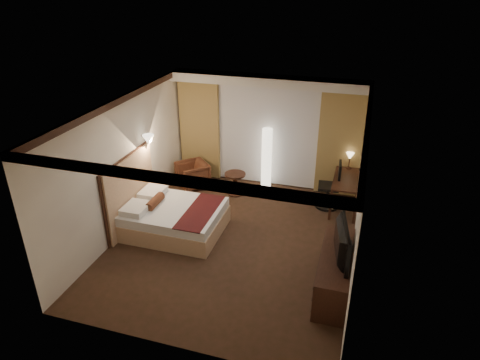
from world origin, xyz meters
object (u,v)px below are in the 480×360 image
(armchair, at_px, (192,174))
(floor_lamp, at_px, (267,159))
(desk, at_px, (345,193))
(side_table, at_px, (235,184))
(office_chair, at_px, (329,185))
(dresser, at_px, (335,272))
(bed, at_px, (175,219))
(television, at_px, (337,237))

(armchair, xyz_separation_m, floor_lamp, (1.73, 0.46, 0.42))
(desk, bearing_deg, side_table, -178.19)
(desk, height_order, office_chair, office_chair)
(floor_lamp, xyz_separation_m, dresser, (1.95, -3.26, -0.43))
(side_table, distance_m, dresser, 3.75)
(floor_lamp, bearing_deg, office_chair, -18.08)
(bed, height_order, television, television)
(armchair, bearing_deg, bed, -32.41)
(desk, xyz_separation_m, office_chair, (-0.36, -0.05, 0.17))
(bed, relative_size, dresser, 1.07)
(desk, bearing_deg, bed, -148.62)
(office_chair, bearing_deg, floor_lamp, 156.97)
(floor_lamp, bearing_deg, dresser, -59.13)
(floor_lamp, bearing_deg, armchair, -165.03)
(bed, relative_size, armchair, 2.68)
(side_table, relative_size, desk, 0.41)
(armchair, bearing_deg, office_chair, 44.65)
(bed, xyz_separation_m, armchair, (-0.42, 1.94, 0.08))
(side_table, xyz_separation_m, desk, (2.52, 0.08, 0.11))
(bed, distance_m, dresser, 3.36)
(floor_lamp, relative_size, dresser, 0.88)
(floor_lamp, bearing_deg, television, -59.52)
(dresser, distance_m, television, 0.68)
(bed, relative_size, office_chair, 1.71)
(armchair, bearing_deg, floor_lamp, 60.31)
(armchair, distance_m, desk, 3.63)
(side_table, bearing_deg, dresser, -46.78)
(office_chair, bearing_deg, armchair, 174.35)
(floor_lamp, height_order, television, floor_lamp)
(armchair, distance_m, dresser, 4.62)
(armchair, height_order, dresser, armchair)
(armchair, xyz_separation_m, side_table, (1.11, -0.07, -0.08))
(desk, relative_size, office_chair, 1.20)
(office_chair, xyz_separation_m, dresser, (0.41, -2.76, -0.21))
(bed, bearing_deg, desk, 31.38)
(floor_lamp, xyz_separation_m, desk, (1.90, -0.45, -0.39))
(bed, bearing_deg, side_table, 69.84)
(side_table, bearing_deg, floor_lamp, 40.75)
(bed, bearing_deg, dresser, -14.74)
(bed, xyz_separation_m, television, (3.22, -0.86, 0.74))
(bed, bearing_deg, armchair, 102.25)
(bed, height_order, dresser, dresser)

